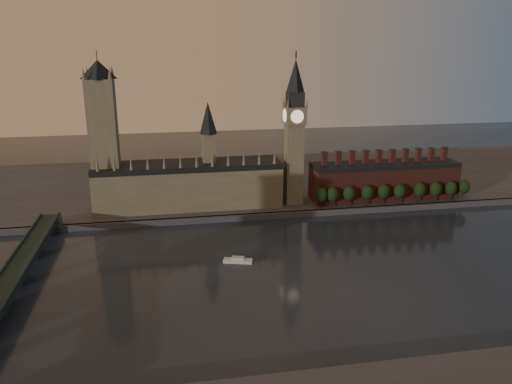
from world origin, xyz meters
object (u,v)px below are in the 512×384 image
big_ben (294,131)px  westminster_bridge (7,289)px  victoria_tower (103,132)px  river_boat (238,260)px

big_ben → westminster_bridge: bearing=-145.7°
victoria_tower → big_ben: 130.12m
victoria_tower → river_boat: bearing=-50.2°
westminster_bridge → river_boat: 114.80m
westminster_bridge → river_boat: bearing=13.0°
westminster_bridge → river_boat: westminster_bridge is taller
victoria_tower → westminster_bridge: bearing=-106.6°
big_ben → river_boat: big_ben is taller
big_ben → westminster_bridge: 205.83m
victoria_tower → big_ben: victoria_tower is taller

